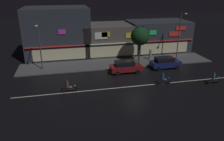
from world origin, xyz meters
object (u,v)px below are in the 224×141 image
motorcycle_following (214,79)px  traffic_cone (108,70)px  streetlamp_west (39,43)px  pedestrian_on_sidewalk (150,55)px  parked_car_trailing (165,63)px  motorcycle_trailing_far (163,79)px  parked_car_near_kerb (126,67)px  streetlamp_mid (180,32)px  motorcycle_lead (68,87)px

motorcycle_following → traffic_cone: motorcycle_following is taller
streetlamp_west → motorcycle_following: (20.93, -9.37, -3.41)m
pedestrian_on_sidewalk → motorcycle_following: bearing=-108.0°
streetlamp_west → pedestrian_on_sidewalk: 17.11m
parked_car_trailing → motorcycle_trailing_far: parked_car_trailing is taller
parked_car_near_kerb → traffic_cone: parked_car_near_kerb is taller
parked_car_near_kerb → traffic_cone: size_ratio=7.82×
streetlamp_mid → parked_car_near_kerb: 11.15m
streetlamp_west → motorcycle_trailing_far: streetlamp_west is taller
motorcycle_lead → motorcycle_trailing_far: bearing=-6.0°
streetlamp_mid → motorcycle_lead: 20.03m
motorcycle_trailing_far → streetlamp_west: bearing=-30.1°
pedestrian_on_sidewalk → parked_car_near_kerb: pedestrian_on_sidewalk is taller
streetlamp_west → motorcycle_following: streetlamp_west is taller
streetlamp_west → pedestrian_on_sidewalk: (16.79, 1.10, -3.10)m
motorcycle_trailing_far → traffic_cone: (-5.77, 5.53, -0.36)m
streetlamp_mid → traffic_cone: streetlamp_mid is taller
streetlamp_west → traffic_cone: (9.01, -2.66, -3.77)m
parked_car_near_kerb → motorcycle_following: (9.56, -6.00, -0.24)m
motorcycle_following → traffic_cone: bearing=-29.6°
motorcycle_lead → motorcycle_trailing_far: size_ratio=1.00×
parked_car_trailing → streetlamp_west: bearing=-9.6°
streetlamp_mid → motorcycle_trailing_far: 11.41m
parked_car_near_kerb → motorcycle_trailing_far: (3.41, -4.83, -0.24)m
streetlamp_west → streetlamp_mid: 21.21m
parked_car_trailing → traffic_cone: size_ratio=7.82×
motorcycle_following → motorcycle_trailing_far: 6.26m
streetlamp_west → parked_car_trailing: (17.48, -2.97, -3.17)m
motorcycle_lead → streetlamp_west: bearing=108.7°
streetlamp_mid → motorcycle_trailing_far: (-6.42, -8.57, -3.92)m
parked_car_near_kerb → parked_car_trailing: size_ratio=1.00×
streetlamp_mid → motorcycle_following: 10.51m
motorcycle_trailing_far → parked_car_near_kerb: bearing=-55.8°
pedestrian_on_sidewalk → motorcycle_following: 11.26m
motorcycle_following → traffic_cone: size_ratio=3.45×
streetlamp_mid → pedestrian_on_sidewalk: (-4.41, 0.72, -3.61)m
streetlamp_west → pedestrian_on_sidewalk: streetlamp_west is taller
streetlamp_west → motorcycle_lead: size_ratio=3.45×
parked_car_trailing → motorcycle_trailing_far: bearing=62.7°
motorcycle_lead → motorcycle_following: bearing=-9.3°
parked_car_trailing → traffic_cone: (-8.47, 0.31, -0.59)m
streetlamp_mid → parked_car_trailing: 6.21m
streetlamp_west → pedestrian_on_sidewalk: size_ratio=3.75×
traffic_cone → parked_car_near_kerb: bearing=-16.7°
parked_car_near_kerb → streetlamp_mid: bearing=20.9°
streetlamp_mid → traffic_cone: (-12.19, -3.04, -4.27)m
pedestrian_on_sidewalk → motorcycle_trailing_far: pedestrian_on_sidewalk is taller
streetlamp_mid → motorcycle_trailing_far: streetlamp_mid is taller
parked_car_near_kerb → motorcycle_lead: 9.18m
streetlamp_west → parked_car_near_kerb: size_ratio=1.52×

